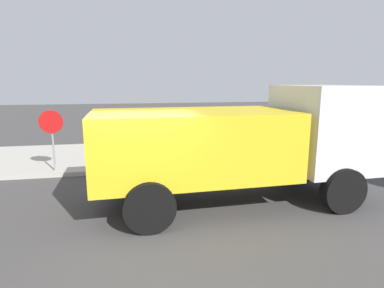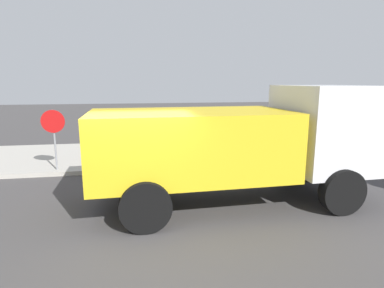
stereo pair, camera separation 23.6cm
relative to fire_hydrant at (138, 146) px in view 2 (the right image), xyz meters
The scene contains 6 objects.
ground_plane 5.77m from the fire_hydrant, 89.79° to the right, with size 80.00×80.00×0.00m, color #423F3F.
sidewalk_curb 0.91m from the fire_hydrant, 88.40° to the left, with size 36.00×5.00×0.15m, color #ADA89E.
fire_hydrant is the anchor object (origin of this frame).
loose_tire 0.45m from the fire_hydrant, 107.01° to the right, with size 1.22×1.22×0.27m, color black.
stop_sign 3.24m from the fire_hydrant, 151.67° to the right, with size 0.76×0.08×2.04m.
dump_truck_yellow 5.61m from the fire_hydrant, 61.62° to the right, with size 7.08×2.99×3.00m.
Camera 2 is at (0.08, -6.61, 3.10)m, focal length 29.34 mm.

